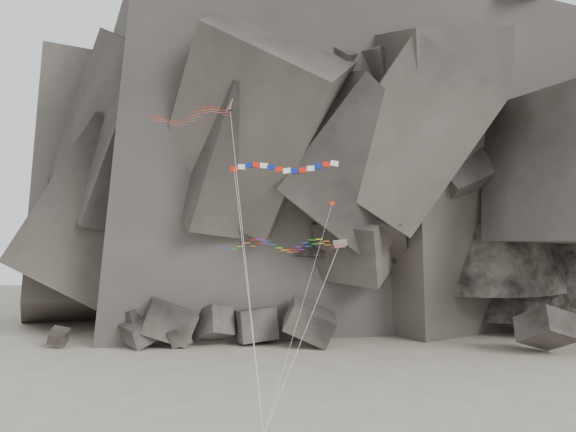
# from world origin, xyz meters

# --- Properties ---
(ground) EXTENTS (260.00, 260.00, 0.00)m
(ground) POSITION_xyz_m (0.00, 0.00, 0.00)
(ground) COLOR #A29A83
(ground) RESTS_ON ground
(headland) EXTENTS (110.00, 70.00, 84.00)m
(headland) POSITION_xyz_m (0.00, 70.00, 42.00)
(headland) COLOR #514942
(headland) RESTS_ON ground
(boulder_field) EXTENTS (79.22, 15.36, 8.71)m
(boulder_field) POSITION_xyz_m (-10.32, 35.99, 2.23)
(boulder_field) COLOR #47423F
(boulder_field) RESTS_ON ground
(delta_kite) EXTENTS (13.66, 9.93, 29.37)m
(delta_kite) POSITION_xyz_m (-8.90, 2.85, 29.12)
(delta_kite) COLOR red
(delta_kite) RESTS_ON ground
(banner_kite) EXTENTS (10.48, 9.09, 22.93)m
(banner_kite) POSITION_xyz_m (0.90, 2.31, 23.69)
(banner_kite) COLOR red
(banner_kite) RESTS_ON ground
(parafoil_kite) EXTENTS (13.26, 9.89, 15.53)m
(parafoil_kite) POSITION_xyz_m (-0.13, 3.25, 16.40)
(parafoil_kite) COLOR #E3E80C
(parafoil_kite) RESTS_ON ground
(pennant_kite) EXTENTS (5.01, 11.42, 19.22)m
(pennant_kite) POSITION_xyz_m (4.20, 2.28, 15.77)
(pennant_kite) COLOR red
(pennant_kite) RESTS_ON ground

